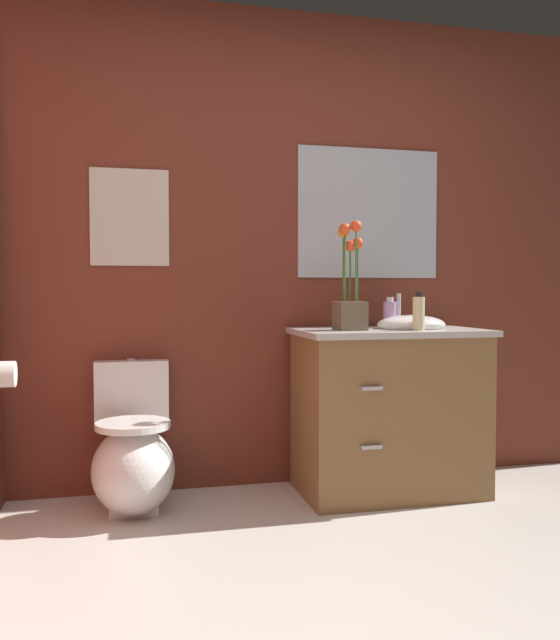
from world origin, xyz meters
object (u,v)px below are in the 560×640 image
at_px(vanity_cabinet, 389,409).
at_px(soap_bottle, 419,313).
at_px(lotion_bottle, 390,314).
at_px(toilet_paper_roll, 2,374).
at_px(wall_mirror, 369,213).
at_px(toilet, 133,459).
at_px(flower_vase, 350,296).
at_px(wall_poster, 130,217).

relative_size(vanity_cabinet, soap_bottle, 5.41).
bearing_deg(lotion_bottle, soap_bottle, -81.36).
height_order(lotion_bottle, toilet_paper_roll, lotion_bottle).
xyz_separation_m(soap_bottle, toilet_paper_roll, (-1.90, -0.03, -0.24)).
xyz_separation_m(lotion_bottle, wall_mirror, (-0.05, 0.17, 0.54)).
distance_m(lotion_bottle, wall_mirror, 0.57).
relative_size(toilet, toilet_paper_roll, 6.27).
height_order(flower_vase, soap_bottle, flower_vase).
relative_size(wall_poster, wall_mirror, 0.60).
relative_size(wall_mirror, toilet_paper_roll, 7.27).
distance_m(lotion_bottle, toilet_paper_roll, 1.90).
relative_size(toilet, wall_poster, 1.43).
bearing_deg(soap_bottle, toilet, 173.04).
bearing_deg(toilet, vanity_cabinet, -1.19).
xyz_separation_m(toilet, vanity_cabinet, (1.27, -0.03, 0.19)).
xyz_separation_m(soap_bottle, lotion_bottle, (-0.04, 0.26, -0.01)).
relative_size(flower_vase, wall_mirror, 0.67).
height_order(vanity_cabinet, wall_poster, wall_poster).
xyz_separation_m(toilet, lotion_bottle, (1.32, 0.10, 0.66)).
height_order(soap_bottle, wall_poster, wall_poster).
distance_m(flower_vase, wall_poster, 1.17).
relative_size(vanity_cabinet, toilet_paper_roll, 9.23).
xyz_separation_m(lotion_bottle, wall_poster, (-1.32, 0.17, 0.49)).
bearing_deg(wall_mirror, vanity_cabinet, -89.46).
bearing_deg(wall_mirror, toilet_paper_roll, -165.60).
bearing_deg(wall_poster, toilet_paper_roll, -139.10).
distance_m(vanity_cabinet, wall_poster, 1.63).
distance_m(wall_poster, toilet_paper_roll, 1.01).
xyz_separation_m(wall_mirror, toilet_paper_roll, (-1.81, -0.46, -0.77)).
bearing_deg(toilet_paper_roll, toilet, 20.14).
bearing_deg(toilet_paper_roll, wall_poster, 40.90).
bearing_deg(lotion_bottle, wall_mirror, 107.31).
bearing_deg(vanity_cabinet, flower_vase, -170.87).
relative_size(soap_bottle, wall_mirror, 0.23).
distance_m(flower_vase, toilet_paper_roll, 1.62).
relative_size(vanity_cabinet, wall_poster, 2.11).
bearing_deg(wall_mirror, lotion_bottle, -72.69).
bearing_deg(wall_mirror, soap_bottle, -77.85).
distance_m(wall_mirror, toilet_paper_roll, 2.02).
height_order(vanity_cabinet, toilet_paper_roll, vanity_cabinet).
distance_m(wall_poster, wall_mirror, 1.27).
distance_m(lotion_bottle, wall_poster, 1.42).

